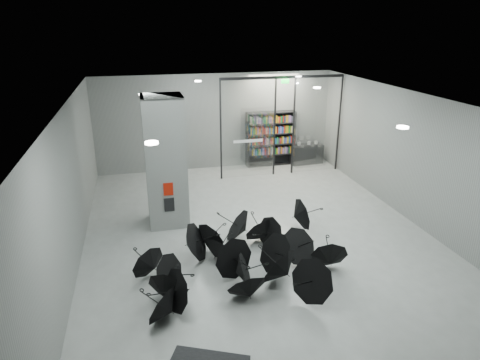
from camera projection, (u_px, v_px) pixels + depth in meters
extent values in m
plane|color=gray|center=(262.00, 242.00, 12.32)|extent=(14.00, 14.00, 0.00)
cube|color=slate|center=(265.00, 104.00, 10.92)|extent=(10.00, 14.00, 0.02)
cube|color=#5C5E5C|center=(216.00, 122.00, 18.00)|extent=(10.00, 0.02, 4.00)
cube|color=#5C5E5C|center=(69.00, 194.00, 10.52)|extent=(0.02, 14.00, 4.00)
cube|color=#5C5E5C|center=(424.00, 164.00, 12.73)|extent=(0.02, 14.00, 4.00)
cube|color=slate|center=(165.00, 162.00, 12.89)|extent=(1.20, 1.20, 4.00)
cube|color=#A50A07|center=(168.00, 189.00, 12.55)|extent=(0.28, 0.04, 0.38)
cube|color=black|center=(169.00, 205.00, 12.73)|extent=(0.30, 0.03, 0.42)
cube|color=#0CE533|center=(285.00, 81.00, 16.34)|extent=(0.30, 0.06, 0.15)
cube|color=silver|center=(248.00, 129.00, 16.85)|extent=(2.20, 0.02, 3.95)
cube|color=silver|center=(317.00, 125.00, 17.49)|extent=(2.00, 0.02, 3.95)
cube|color=black|center=(221.00, 130.00, 16.61)|extent=(0.06, 0.06, 4.00)
cube|color=black|center=(275.00, 127.00, 17.10)|extent=(0.06, 0.06, 4.00)
cube|color=black|center=(294.00, 126.00, 17.27)|extent=(0.06, 0.06, 4.00)
cube|color=black|center=(339.00, 123.00, 17.71)|extent=(0.06, 0.06, 4.00)
cube|color=black|center=(283.00, 77.00, 16.48)|extent=(5.00, 0.08, 0.10)
cube|color=black|center=(306.00, 154.00, 19.03)|extent=(1.47, 0.69, 0.85)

